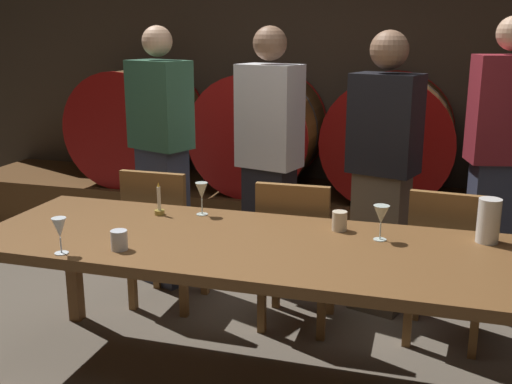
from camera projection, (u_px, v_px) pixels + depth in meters
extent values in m
cube|color=#473A2D|center=(335.00, 70.00, 5.16)|extent=(6.71, 0.24, 2.69)
cube|color=brown|center=(319.00, 218.00, 4.94)|extent=(6.04, 0.90, 0.43)
cylinder|color=brown|center=(138.00, 125.00, 5.20)|extent=(0.92, 0.72, 0.92)
cylinder|color=maroon|center=(116.00, 132.00, 4.85)|extent=(0.94, 0.03, 0.94)
cylinder|color=maroon|center=(157.00, 119.00, 5.54)|extent=(0.94, 0.03, 0.94)
cylinder|color=#2D2D33|center=(138.00, 125.00, 5.20)|extent=(0.93, 0.04, 0.93)
cylinder|color=#513319|center=(260.00, 131.00, 4.90)|extent=(0.92, 0.72, 0.92)
cylinder|color=#9E1411|center=(246.00, 139.00, 4.55)|extent=(0.94, 0.03, 0.94)
cylinder|color=#9E1411|center=(273.00, 124.00, 5.25)|extent=(0.94, 0.03, 0.94)
cylinder|color=#2D2D33|center=(260.00, 131.00, 4.90)|extent=(0.93, 0.04, 0.93)
cylinder|color=#513319|center=(390.00, 137.00, 4.62)|extent=(0.92, 0.72, 0.92)
cylinder|color=maroon|center=(386.00, 146.00, 4.27)|extent=(0.94, 0.03, 0.94)
cylinder|color=maroon|center=(394.00, 129.00, 4.97)|extent=(0.94, 0.03, 0.94)
cylinder|color=#2D2D33|center=(390.00, 137.00, 4.62)|extent=(0.93, 0.04, 0.93)
cube|color=brown|center=(268.00, 248.00, 2.79)|extent=(2.73, 0.89, 0.05)
cube|color=brown|center=(73.00, 265.00, 3.60)|extent=(0.07, 0.07, 0.69)
cube|color=brown|center=(168.00, 235.00, 3.82)|extent=(0.40, 0.40, 0.04)
cube|color=brown|center=(153.00, 207.00, 3.59)|extent=(0.40, 0.04, 0.42)
cube|color=brown|center=(205.00, 263.00, 3.99)|extent=(0.04, 0.04, 0.42)
cube|color=brown|center=(157.00, 258.00, 4.08)|extent=(0.04, 0.04, 0.42)
cube|color=brown|center=(184.00, 284.00, 3.67)|extent=(0.04, 0.04, 0.42)
cube|color=brown|center=(132.00, 277.00, 3.77)|extent=(0.04, 0.04, 0.42)
cube|color=brown|center=(298.00, 252.00, 3.54)|extent=(0.41, 0.41, 0.04)
cube|color=brown|center=(292.00, 223.00, 3.31)|extent=(0.40, 0.05, 0.42)
cube|color=brown|center=(331.00, 281.00, 3.71)|extent=(0.04, 0.04, 0.42)
cube|color=brown|center=(276.00, 275.00, 3.80)|extent=(0.04, 0.04, 0.42)
cube|color=brown|center=(322.00, 305.00, 3.39)|extent=(0.04, 0.04, 0.42)
cube|color=brown|center=(262.00, 298.00, 3.48)|extent=(0.04, 0.04, 0.42)
cube|color=brown|center=(447.00, 264.00, 3.36)|extent=(0.43, 0.43, 0.04)
cube|color=brown|center=(448.00, 233.00, 3.14)|extent=(0.40, 0.08, 0.42)
cube|color=brown|center=(478.00, 295.00, 3.51)|extent=(0.05, 0.05, 0.42)
cube|color=brown|center=(417.00, 286.00, 3.63)|extent=(0.05, 0.05, 0.42)
cube|color=brown|center=(475.00, 321.00, 3.21)|extent=(0.05, 0.05, 0.42)
cube|color=brown|center=(408.00, 310.00, 3.33)|extent=(0.05, 0.05, 0.42)
cube|color=#33384C|center=(164.00, 216.00, 4.12)|extent=(0.35, 0.30, 0.93)
cube|color=#336047|center=(160.00, 105.00, 3.93)|extent=(0.44, 0.36, 0.56)
sphere|color=#D8A884|center=(157.00, 41.00, 3.83)|extent=(0.19, 0.19, 0.19)
cube|color=black|center=(269.00, 227.00, 4.07)|extent=(0.34, 0.27, 0.82)
cube|color=silver|center=(270.00, 116.00, 3.89)|extent=(0.43, 0.33, 0.64)
sphere|color=#8C664C|center=(270.00, 43.00, 3.77)|extent=(0.21, 0.21, 0.21)
cube|color=brown|center=(379.00, 242.00, 3.72)|extent=(0.35, 0.28, 0.86)
cube|color=black|center=(385.00, 124.00, 3.54)|extent=(0.43, 0.34, 0.57)
sphere|color=#8C664C|center=(389.00, 50.00, 3.43)|extent=(0.22, 0.22, 0.22)
cube|color=#33384C|center=(493.00, 237.00, 3.73)|extent=(0.34, 0.26, 0.92)
cube|color=maroon|center=(506.00, 109.00, 3.53)|extent=(0.43, 0.32, 0.61)
cylinder|color=olive|center=(160.00, 212.00, 3.21)|extent=(0.05, 0.05, 0.02)
cylinder|color=#EDE5CC|center=(159.00, 199.00, 3.19)|extent=(0.02, 0.02, 0.12)
cone|color=yellow|center=(158.00, 185.00, 3.17)|extent=(0.01, 0.01, 0.02)
cylinder|color=white|center=(489.00, 221.00, 2.78)|extent=(0.10, 0.10, 0.20)
cylinder|color=white|center=(62.00, 253.00, 2.66)|extent=(0.06, 0.06, 0.00)
cylinder|color=white|center=(61.00, 245.00, 2.65)|extent=(0.01, 0.01, 0.07)
cone|color=white|center=(59.00, 228.00, 2.63)|extent=(0.06, 0.06, 0.09)
cylinder|color=silver|center=(202.00, 214.00, 3.21)|extent=(0.06, 0.06, 0.00)
cylinder|color=silver|center=(202.00, 206.00, 3.20)|extent=(0.01, 0.01, 0.08)
cone|color=silver|center=(202.00, 191.00, 3.18)|extent=(0.06, 0.06, 0.09)
cylinder|color=silver|center=(380.00, 240.00, 2.83)|extent=(0.06, 0.06, 0.00)
cylinder|color=silver|center=(380.00, 231.00, 2.82)|extent=(0.01, 0.01, 0.08)
cone|color=silver|center=(381.00, 214.00, 2.80)|extent=(0.07, 0.07, 0.08)
cylinder|color=silver|center=(119.00, 240.00, 2.69)|extent=(0.07, 0.07, 0.09)
cylinder|color=beige|center=(340.00, 221.00, 2.95)|extent=(0.07, 0.07, 0.09)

